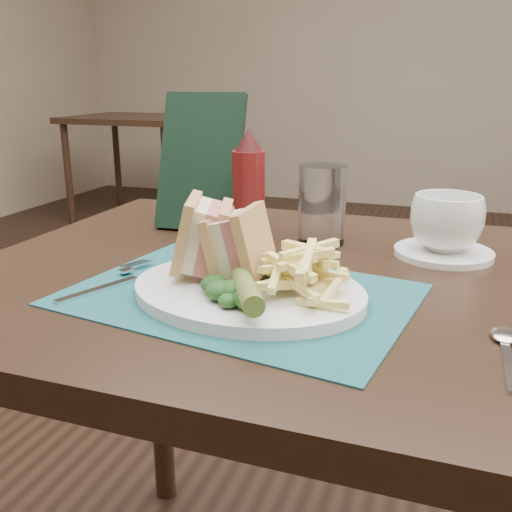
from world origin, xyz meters
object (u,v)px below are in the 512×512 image
at_px(placemat, 240,294).
at_px(saucer, 443,253).
at_px(table_bg_left, 139,168).
at_px(coffee_cup, 446,223).
at_px(sandwich_half_b, 224,242).
at_px(plate, 248,291).
at_px(check_presenter, 200,162).
at_px(ketchup_bottle, 249,185).
at_px(drinking_glass, 322,205).
at_px(table_main, 276,485).
at_px(sandwich_half_a, 187,236).

relative_size(placemat, saucer, 2.81).
xyz_separation_m(table_bg_left, coffee_cup, (2.20, -2.77, 0.43)).
bearing_deg(table_bg_left, sandwich_half_b, -57.36).
distance_m(placemat, coffee_cup, 0.36).
xyz_separation_m(plate, check_presenter, (-0.20, 0.31, 0.11)).
relative_size(plate, saucer, 2.00).
distance_m(placemat, ketchup_bottle, 0.28).
bearing_deg(drinking_glass, table_bg_left, 125.93).
bearing_deg(check_presenter, drinking_glass, -10.04).
bearing_deg(ketchup_bottle, table_bg_left, 124.08).
relative_size(table_main, table_bg_left, 1.00).
bearing_deg(drinking_glass, coffee_cup, -1.85).
relative_size(sandwich_half_a, coffee_cup, 0.93).
bearing_deg(table_bg_left, table_main, -55.87).
relative_size(table_bg_left, saucer, 6.00).
bearing_deg(plate, sandwich_half_b, 164.10).
bearing_deg(coffee_cup, drinking_glass, 178.15).
xyz_separation_m(sandwich_half_b, check_presenter, (-0.17, 0.29, 0.06)).
bearing_deg(drinking_glass, table_main, -99.66).
bearing_deg(sandwich_half_a, coffee_cup, 19.17).
height_order(coffee_cup, drinking_glass, drinking_glass).
height_order(table_bg_left, placemat, placemat).
relative_size(table_main, placemat, 2.13).
relative_size(coffee_cup, check_presenter, 0.44).
xyz_separation_m(sandwich_half_a, check_presenter, (-0.11, 0.29, 0.05)).
relative_size(plate, sandwich_half_a, 2.95).
height_order(coffee_cup, check_presenter, check_presenter).
bearing_deg(coffee_cup, table_main, -146.55).
relative_size(table_main, coffee_cup, 8.21).
relative_size(table_bg_left, plate, 3.00).
relative_size(sandwich_half_a, drinking_glass, 0.78).
xyz_separation_m(sandwich_half_a, coffee_cup, (0.32, 0.25, -0.02)).
relative_size(saucer, ketchup_bottle, 0.81).
distance_m(saucer, coffee_cup, 0.05).
distance_m(plate, sandwich_half_a, 0.11).
bearing_deg(table_main, saucer, 33.45).
height_order(coffee_cup, ketchup_bottle, ketchup_bottle).
xyz_separation_m(ketchup_bottle, check_presenter, (-0.11, 0.05, 0.03)).
height_order(placemat, saucer, saucer).
xyz_separation_m(sandwich_half_b, saucer, (0.26, 0.25, -0.06)).
xyz_separation_m(table_main, ketchup_bottle, (-0.10, 0.14, 0.47)).
relative_size(plate, sandwich_half_b, 3.20).
distance_m(placemat, saucer, 0.35).
bearing_deg(table_main, ketchup_bottle, 125.08).
height_order(placemat, check_presenter, check_presenter).
bearing_deg(plate, drinking_glass, 92.16).
distance_m(table_main, table_bg_left, 3.53).
bearing_deg(table_main, plate, -91.11).
height_order(saucer, drinking_glass, drinking_glass).
height_order(table_main, ketchup_bottle, ketchup_bottle).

